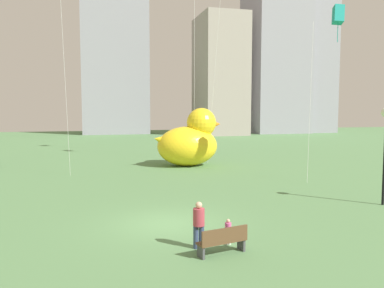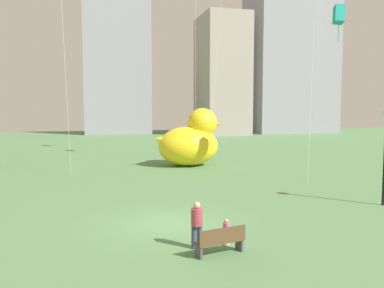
{
  "view_description": "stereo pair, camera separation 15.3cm",
  "coord_description": "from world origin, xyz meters",
  "px_view_note": "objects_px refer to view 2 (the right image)",
  "views": [
    {
      "loc": [
        -3.01,
        -15.58,
        4.64
      ],
      "look_at": [
        2.6,
        6.0,
        2.66
      ],
      "focal_mm": 37.59,
      "sensor_mm": 36.0,
      "label": 1
    },
    {
      "loc": [
        -2.86,
        -15.62,
        4.64
      ],
      "look_at": [
        2.6,
        6.0,
        2.66
      ],
      "focal_mm": 37.59,
      "sensor_mm": 36.0,
      "label": 2
    }
  ],
  "objects_px": {
    "person_adult": "(197,223)",
    "kite_teal": "(339,15)",
    "park_bench": "(221,240)",
    "giant_inflatable_duck": "(191,141)",
    "person_child": "(226,231)"
  },
  "relations": [
    {
      "from": "park_bench",
      "to": "person_adult",
      "type": "distance_m",
      "value": 1.04
    },
    {
      "from": "person_adult",
      "to": "giant_inflatable_duck",
      "type": "relative_size",
      "value": 0.28
    },
    {
      "from": "park_bench",
      "to": "person_child",
      "type": "relative_size",
      "value": 1.93
    },
    {
      "from": "giant_inflatable_duck",
      "to": "kite_teal",
      "type": "xyz_separation_m",
      "value": [
        7.35,
        -8.75,
        8.43
      ]
    },
    {
      "from": "park_bench",
      "to": "giant_inflatable_duck",
      "type": "relative_size",
      "value": 0.31
    },
    {
      "from": "park_bench",
      "to": "person_adult",
      "type": "bearing_deg",
      "value": 127.09
    },
    {
      "from": "person_child",
      "to": "giant_inflatable_duck",
      "type": "bearing_deg",
      "value": 79.67
    },
    {
      "from": "park_bench",
      "to": "person_child",
      "type": "bearing_deg",
      "value": 60.89
    },
    {
      "from": "park_bench",
      "to": "person_adult",
      "type": "xyz_separation_m",
      "value": [
        -0.58,
        0.77,
        0.39
      ]
    },
    {
      "from": "park_bench",
      "to": "person_adult",
      "type": "relative_size",
      "value": 1.1
    },
    {
      "from": "park_bench",
      "to": "kite_teal",
      "type": "bearing_deg",
      "value": 43.95
    },
    {
      "from": "giant_inflatable_duck",
      "to": "kite_teal",
      "type": "height_order",
      "value": "kite_teal"
    },
    {
      "from": "person_adult",
      "to": "kite_teal",
      "type": "relative_size",
      "value": 0.14
    },
    {
      "from": "person_adult",
      "to": "giant_inflatable_duck",
      "type": "distance_m",
      "value": 19.36
    },
    {
      "from": "park_bench",
      "to": "giant_inflatable_duck",
      "type": "height_order",
      "value": "giant_inflatable_duck"
    }
  ]
}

